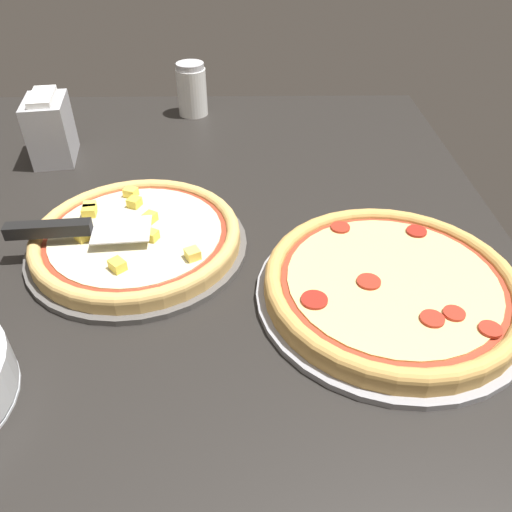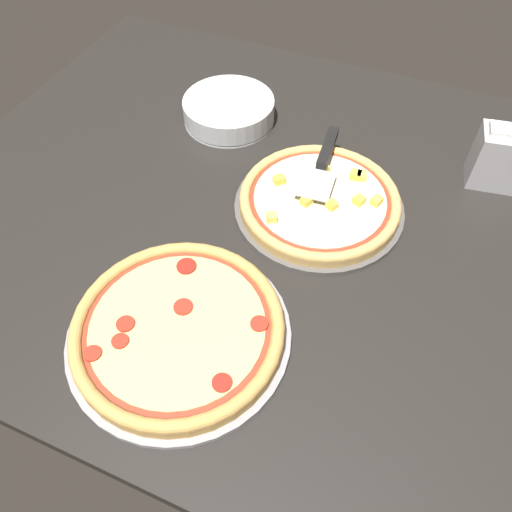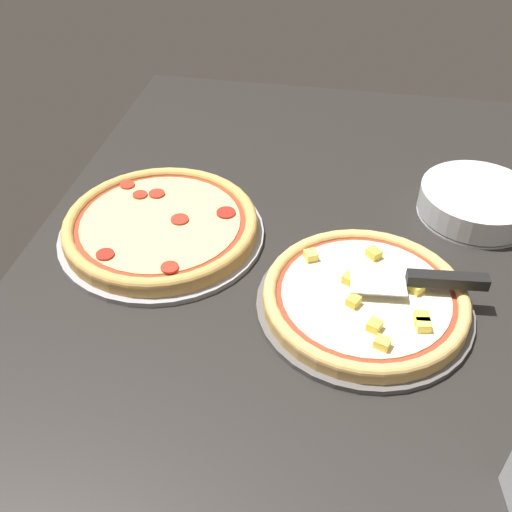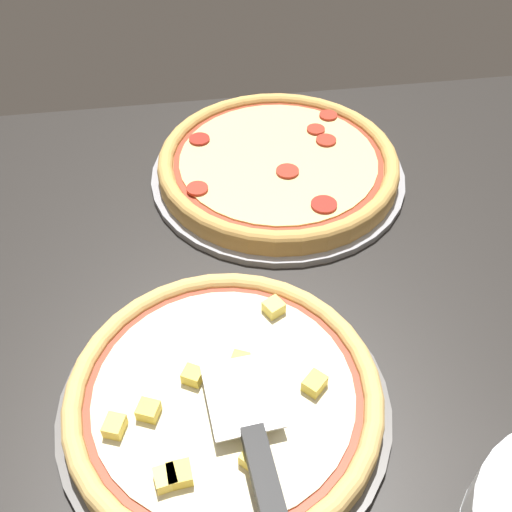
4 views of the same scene
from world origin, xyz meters
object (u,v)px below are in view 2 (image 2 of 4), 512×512
object	(u,v)px
pizza_front	(320,200)
plate_stack	(229,110)
serving_spatula	(325,155)
napkin_holder	(503,158)
pizza_back	(178,328)

from	to	relation	value
pizza_front	plate_stack	distance (cm)	35.71
plate_stack	serving_spatula	bearing A→B (deg)	160.00
pizza_front	plate_stack	xyz separation A→B (cm)	(29.62, -19.95, 0.31)
serving_spatula	napkin_holder	distance (cm)	36.81
pizza_front	napkin_holder	xyz separation A→B (cm)	(-32.16, -22.58, 4.05)
plate_stack	napkin_holder	size ratio (longest dim) A/B	1.59
pizza_back	napkin_holder	world-z (taller)	napkin_holder
plate_stack	napkin_holder	bearing A→B (deg)	-177.56
serving_spatula	napkin_holder	bearing A→B (deg)	-160.09
serving_spatula	plate_stack	xyz separation A→B (cm)	(27.18, -9.89, -2.76)
serving_spatula	plate_stack	distance (cm)	29.06
plate_stack	pizza_back	bearing A→B (deg)	106.74
pizza_front	napkin_holder	bearing A→B (deg)	-144.92
pizza_front	napkin_holder	world-z (taller)	napkin_holder
pizza_front	pizza_back	distance (cm)	39.69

